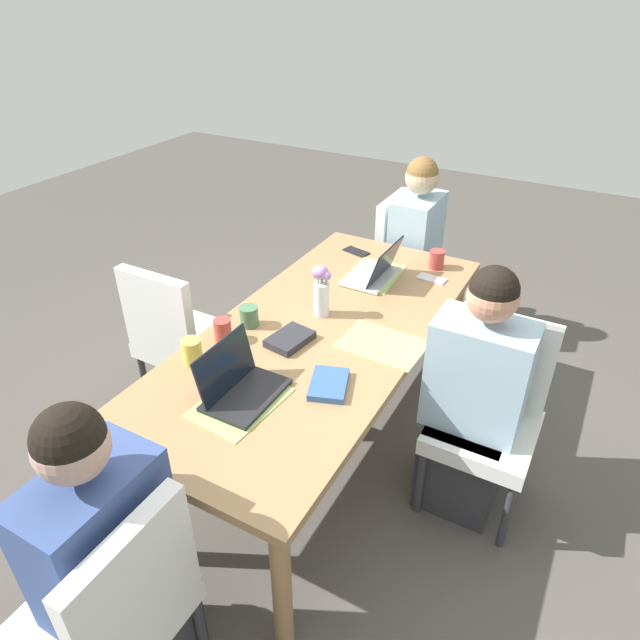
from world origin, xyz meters
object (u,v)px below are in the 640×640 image
chair_near_right_near (178,334)px  person_head_right_left_near (113,575)px  coffee_mug_centre_left (249,316)px  laptop_head_right_left_near (240,386)px  book_red_cover (329,384)px  coffee_mug_near_left (437,259)px  dining_table (320,343)px  chair_head_right_left_near (117,607)px  person_head_left_left_mid (414,260)px  coffee_mug_near_right (223,330)px  coffee_mug_centre_right (192,351)px  book_blue_cover (290,339)px  phone_silver (432,279)px  laptop_head_left_left_mid (375,272)px  phone_black (356,252)px  chair_far_left_far (490,407)px  flower_vase (321,288)px  chair_head_left_left_mid (406,258)px  person_far_left_far (472,407)px

chair_near_right_near → person_head_right_left_near: bearing=33.0°
coffee_mug_centre_left → laptop_head_right_left_near: bearing=30.9°
book_red_cover → coffee_mug_near_left: bearing=159.4°
chair_near_right_near → dining_table: bearing=96.4°
chair_near_right_near → book_red_cover: bearing=75.9°
laptop_head_right_left_near → chair_head_right_left_near: bearing=6.0°
chair_head_right_left_near → person_head_left_left_mid: size_ratio=0.75×
coffee_mug_near_right → coffee_mug_near_left: bearing=152.6°
chair_near_right_near → laptop_head_right_left_near: laptop_head_right_left_near is taller
coffee_mug_near_left → coffee_mug_near_right: 1.28m
coffee_mug_centre_right → coffee_mug_near_left: bearing=155.9°
book_blue_cover → phone_silver: 0.93m
book_red_cover → book_blue_cover: (-0.19, -0.30, 0.00)m
coffee_mug_centre_right → phone_silver: coffee_mug_centre_right is taller
coffee_mug_centre_left → phone_silver: 1.02m
laptop_head_left_left_mid → phone_black: 0.35m
dining_table → book_blue_cover: book_blue_cover is taller
chair_head_right_left_near → chair_far_left_far: 1.62m
dining_table → book_blue_cover: bearing=-22.7°
laptop_head_left_left_mid → person_head_left_left_mid: bearing=-177.3°
person_head_left_left_mid → phone_silver: bearing=27.4°
person_head_right_left_near → coffee_mug_near_right: 1.06m
coffee_mug_near_left → person_head_left_left_mid: bearing=-147.8°
flower_vase → coffee_mug_near_left: flower_vase is taller
coffee_mug_centre_left → book_red_cover: 0.58m
person_head_right_left_near → laptop_head_left_left_mid: size_ratio=3.73×
laptop_head_right_left_near → coffee_mug_near_right: 0.40m
laptop_head_left_left_mid → book_red_cover: size_ratio=1.60×
flower_vase → coffee_mug_centre_left: size_ratio=2.69×
chair_head_right_left_near → chair_near_right_near: same height
coffee_mug_near_right → chair_far_left_far: bearing=110.0°
person_head_left_left_mid → laptop_head_right_left_near: (1.85, -0.03, 0.25)m
chair_near_right_near → coffee_mug_near_right: 0.58m
laptop_head_right_left_near → laptop_head_left_left_mid: size_ratio=1.00×
chair_far_left_far → coffee_mug_centre_right: 1.30m
chair_head_left_left_mid → phone_black: bearing=-13.1°
dining_table → book_red_cover: (0.35, 0.23, 0.09)m
dining_table → chair_head_left_left_mid: (-1.35, -0.09, -0.15)m
person_far_left_far → person_head_right_left_near: bearing=-29.9°
person_head_left_left_mid → laptop_head_right_left_near: size_ratio=3.73×
coffee_mug_centre_right → book_red_cover: bearing=102.5°
person_head_left_left_mid → coffee_mug_centre_right: person_head_left_left_mid is taller
phone_silver → laptop_head_left_left_mid: bearing=-147.0°
coffee_mug_centre_left → person_far_left_far: bearing=99.6°
chair_head_right_left_near → coffee_mug_centre_left: size_ratio=9.44×
chair_far_left_far → phone_black: bearing=-125.3°
chair_far_left_far → person_far_left_far: (0.07, -0.06, 0.03)m
chair_far_left_far → chair_head_right_left_near: bearing=-27.1°
laptop_head_left_left_mid → coffee_mug_centre_left: laptop_head_left_left_mid is taller
chair_near_right_near → book_blue_cover: 0.78m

